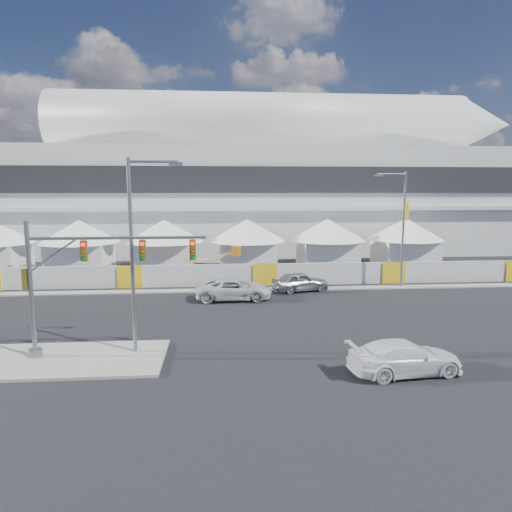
{
  "coord_description": "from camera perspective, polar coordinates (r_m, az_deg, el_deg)",
  "views": [
    {
      "loc": [
        1.9,
        -25.96,
        8.74
      ],
      "look_at": [
        4.84,
        10.0,
        3.38
      ],
      "focal_mm": 32.0,
      "sensor_mm": 36.0,
      "label": 1
    }
  ],
  "objects": [
    {
      "name": "tent_row",
      "position": [
        50.29,
        -6.24,
        2.01
      ],
      "size": [
        53.4,
        8.4,
        5.4
      ],
      "color": "white",
      "rests_on": "ground"
    },
    {
      "name": "stadium",
      "position": [
        67.81,
        1.11,
        9.04
      ],
      "size": [
        80.0,
        24.8,
        21.98
      ],
      "color": "silver",
      "rests_on": "ground"
    },
    {
      "name": "ground",
      "position": [
        27.46,
        -8.53,
        -10.21
      ],
      "size": [
        160.0,
        160.0,
        0.0
      ],
      "primitive_type": "plane",
      "color": "black",
      "rests_on": "ground"
    },
    {
      "name": "boom_lift",
      "position": [
        44.65,
        -7.26,
        -1.77
      ],
      "size": [
        6.57,
        1.98,
        3.27
      ],
      "rotation": [
        0.0,
        0.0,
        -0.17
      ],
      "color": "orange",
      "rests_on": "ground"
    },
    {
      "name": "streetlight_curb",
      "position": [
        41.67,
        17.65,
        4.14
      ],
      "size": [
        3.01,
        0.68,
        10.18
      ],
      "color": "gray",
      "rests_on": "ground"
    },
    {
      "name": "traffic_mast",
      "position": [
        24.98,
        -22.11,
        -3.01
      ],
      "size": [
        9.19,
        0.68,
        6.99
      ],
      "color": "slate",
      "rests_on": "median_island"
    },
    {
      "name": "median_island",
      "position": [
        25.78,
        -22.72,
        -11.87
      ],
      "size": [
        10.0,
        5.0,
        0.15
      ],
      "primitive_type": "cube",
      "color": "gray",
      "rests_on": "ground"
    },
    {
      "name": "lot_car_c",
      "position": [
        49.36,
        -25.99,
        -1.8
      ],
      "size": [
        2.77,
        5.06,
        1.39
      ],
      "primitive_type": "imported",
      "rotation": [
        0.0,
        0.0,
        1.75
      ],
      "color": "#BBBBC0",
      "rests_on": "ground"
    },
    {
      "name": "pickup_near",
      "position": [
        23.28,
        18.11,
        -11.95
      ],
      "size": [
        2.86,
        5.69,
        1.59
      ],
      "primitive_type": "imported",
      "rotation": [
        0.0,
        0.0,
        1.69
      ],
      "color": "white",
      "rests_on": "ground"
    },
    {
      "name": "streetlight_median",
      "position": [
        24.29,
        -14.7,
        1.64
      ],
      "size": [
        2.81,
        0.28,
        10.15
      ],
      "color": "slate",
      "rests_on": "median_island"
    },
    {
      "name": "hoarding_fence",
      "position": [
        41.4,
        1.1,
        -2.33
      ],
      "size": [
        70.0,
        0.25,
        2.0
      ],
      "primitive_type": "cube",
      "color": "silver",
      "rests_on": "ground"
    },
    {
      "name": "far_curb",
      "position": [
        43.38,
        20.14,
        -3.62
      ],
      "size": [
        80.0,
        1.2,
        0.12
      ],
      "primitive_type": "cube",
      "color": "gray",
      "rests_on": "ground"
    },
    {
      "name": "sedan_silver",
      "position": [
        39.31,
        5.53,
        -3.2
      ],
      "size": [
        3.17,
        5.24,
        1.67
      ],
      "primitive_type": "imported",
      "rotation": [
        0.0,
        0.0,
        1.83
      ],
      "color": "#9A999E",
      "rests_on": "ground"
    },
    {
      "name": "pickup_curb",
      "position": [
        36.25,
        -2.8,
        -4.16
      ],
      "size": [
        2.88,
        6.07,
        1.68
      ],
      "primitive_type": "imported",
      "rotation": [
        0.0,
        0.0,
        1.59
      ],
      "color": "silver",
      "rests_on": "ground"
    }
  ]
}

